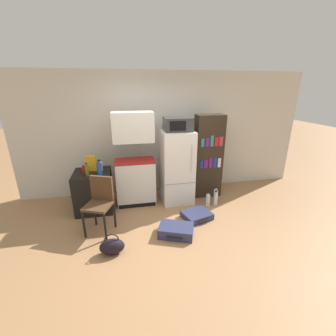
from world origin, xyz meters
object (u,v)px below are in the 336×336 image
at_px(chair, 100,199).
at_px(suitcase_large_flat, 176,230).
at_px(water_bottle_front, 216,195).
at_px(bottle_ketchup_red, 84,170).
at_px(bookshelf, 208,157).
at_px(bottle_olive_oil, 87,171).
at_px(cereal_box, 91,163).
at_px(water_bottle_back, 216,199).
at_px(handbag, 112,246).
at_px(microwave, 178,124).
at_px(refrigerator, 177,167).
at_px(kitchen_hutch, 135,164).
at_px(water_bottle_middle, 208,200).
at_px(bottle_clear_short, 100,166).
at_px(suitcase_small_flat, 197,215).
at_px(bottle_blue_soda, 99,169).
at_px(side_table, 94,191).

height_order(chair, suitcase_large_flat, chair).
xyz_separation_m(chair, water_bottle_front, (2.27, 0.54, -0.42)).
bearing_deg(bottle_ketchup_red, suitcase_large_flat, -37.39).
distance_m(bookshelf, bottle_olive_oil, 2.47).
xyz_separation_m(cereal_box, water_bottle_back, (2.43, -0.41, -0.80)).
bearing_deg(water_bottle_back, handbag, -152.07).
bearing_deg(water_bottle_front, bookshelf, 100.20).
xyz_separation_m(microwave, chair, (-1.48, -0.79, -1.06)).
height_order(refrigerator, microwave, microwave).
bearing_deg(bottle_ketchup_red, refrigerator, 1.14).
xyz_separation_m(kitchen_hutch, cereal_box, (-0.83, -0.01, 0.08)).
bearing_deg(suitcase_large_flat, bottle_ketchup_red, 163.82).
height_order(bookshelf, cereal_box, bookshelf).
height_order(microwave, water_bottle_front, microwave).
bearing_deg(cereal_box, water_bottle_middle, -10.43).
distance_m(bottle_clear_short, water_bottle_middle, 2.25).
height_order(bottle_ketchup_red, suitcase_small_flat, bottle_ketchup_red).
bearing_deg(bottle_ketchup_red, water_bottle_front, -4.56).
bearing_deg(suitcase_small_flat, water_bottle_front, 25.90).
distance_m(bottle_blue_soda, bottle_ketchup_red, 0.38).
xyz_separation_m(cereal_box, water_bottle_middle, (2.26, -0.42, -0.80)).
bearing_deg(cereal_box, side_table, -87.46).
relative_size(bookshelf, bottle_olive_oil, 7.21).
height_order(bottle_olive_oil, water_bottle_back, bottle_olive_oil).
xyz_separation_m(cereal_box, handbag, (0.37, -1.49, -0.80)).
distance_m(bottle_ketchup_red, water_bottle_front, 2.70).
bearing_deg(microwave, kitchen_hutch, 175.41).
bearing_deg(suitcase_large_flat, refrigerator, 97.23).
bearing_deg(water_bottle_front, handbag, -150.27).
height_order(handbag, water_bottle_back, handbag).
bearing_deg(bookshelf, microwave, -168.93).
distance_m(bottle_olive_oil, water_bottle_middle, 2.42).
relative_size(kitchen_hutch, bottle_clear_short, 8.71).
bearing_deg(suitcase_large_flat, handbag, -145.08).
bearing_deg(bookshelf, suitcase_small_flat, -119.59).
bearing_deg(refrigerator, bottle_ketchup_red, -178.86).
xyz_separation_m(side_table, chair, (0.20, -0.74, 0.18)).
bearing_deg(cereal_box, water_bottle_back, -9.48).
xyz_separation_m(bookshelf, bottle_ketchup_red, (-2.53, -0.18, -0.05)).
height_order(bottle_clear_short, chair, bottle_clear_short).
relative_size(bottle_blue_soda, cereal_box, 1.01).
bearing_deg(water_bottle_back, suitcase_large_flat, -141.02).
relative_size(water_bottle_middle, water_bottle_back, 0.96).
xyz_separation_m(kitchen_hutch, refrigerator, (0.86, -0.07, -0.10)).
bearing_deg(refrigerator, kitchen_hutch, 175.51).
relative_size(bottle_blue_soda, suitcase_small_flat, 0.51).
xyz_separation_m(suitcase_small_flat, water_bottle_front, (0.59, 0.53, 0.09)).
bearing_deg(bottle_ketchup_red, side_table, -3.63).
bearing_deg(water_bottle_back, water_bottle_middle, -176.85).
relative_size(kitchen_hutch, water_bottle_front, 5.35).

